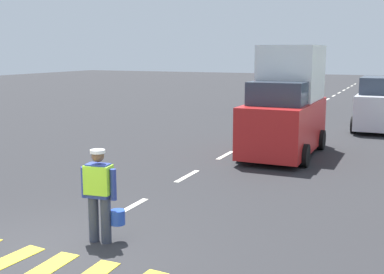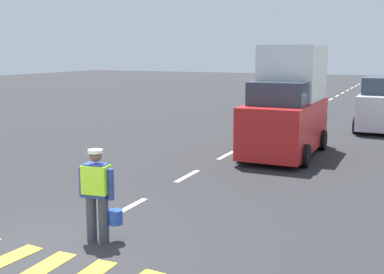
{
  "view_description": "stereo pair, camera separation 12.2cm",
  "coord_description": "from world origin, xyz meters",
  "px_view_note": "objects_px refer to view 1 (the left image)",
  "views": [
    {
      "loc": [
        5.4,
        -6.15,
        3.34
      ],
      "look_at": [
        0.16,
        5.67,
        1.1
      ],
      "focal_mm": 46.29,
      "sensor_mm": 36.0,
      "label": 1
    },
    {
      "loc": [
        5.52,
        -6.1,
        3.34
      ],
      "look_at": [
        0.16,
        5.67,
        1.1
      ],
      "focal_mm": 46.29,
      "sensor_mm": 36.0,
      "label": 2
    }
  ],
  "objects_px": {
    "delivery_truck": "(286,105)",
    "car_oncoming_second": "(279,94)",
    "car_parked_far": "(378,105)",
    "road_worker": "(100,191)"
  },
  "relations": [
    {
      "from": "delivery_truck",
      "to": "car_parked_far",
      "type": "relative_size",
      "value": 1.07
    },
    {
      "from": "road_worker",
      "to": "car_oncoming_second",
      "type": "distance_m",
      "value": 21.15
    },
    {
      "from": "car_oncoming_second",
      "to": "car_parked_far",
      "type": "distance_m",
      "value": 7.87
    },
    {
      "from": "delivery_truck",
      "to": "car_oncoming_second",
      "type": "height_order",
      "value": "delivery_truck"
    },
    {
      "from": "road_worker",
      "to": "car_oncoming_second",
      "type": "bearing_deg",
      "value": 95.67
    },
    {
      "from": "delivery_truck",
      "to": "car_oncoming_second",
      "type": "bearing_deg",
      "value": 104.99
    },
    {
      "from": "road_worker",
      "to": "car_oncoming_second",
      "type": "height_order",
      "value": "car_oncoming_second"
    },
    {
      "from": "road_worker",
      "to": "car_parked_far",
      "type": "bearing_deg",
      "value": 77.06
    },
    {
      "from": "delivery_truck",
      "to": "car_parked_far",
      "type": "bearing_deg",
      "value": 70.02
    },
    {
      "from": "car_parked_far",
      "to": "road_worker",
      "type": "bearing_deg",
      "value": -102.94
    }
  ]
}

